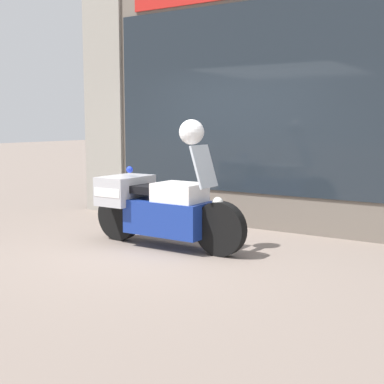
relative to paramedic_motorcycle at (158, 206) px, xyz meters
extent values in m
plane|color=gray|center=(0.26, -0.09, -0.52)|extent=(60.00, 60.00, 0.00)
cube|color=#6B6056|center=(0.26, 1.91, 1.39)|extent=(6.26, 0.40, 3.82)
cube|color=gray|center=(-2.44, 1.93, 1.39)|extent=(0.85, 0.55, 3.82)
cube|color=#1E262D|center=(0.65, 1.69, 1.44)|extent=(5.18, 0.02, 2.82)
cube|color=slate|center=(0.61, 1.92, -0.25)|extent=(4.96, 0.30, 0.55)
cube|color=silver|center=(0.61, 2.06, 0.65)|extent=(4.96, 0.02, 1.29)
cube|color=beige|center=(0.61, 1.92, 1.29)|extent=(4.96, 0.30, 0.02)
cube|color=#C68E19|center=(-1.14, 1.92, 1.33)|extent=(0.18, 0.04, 0.06)
cube|color=maroon|center=(0.03, 1.92, 1.33)|extent=(0.18, 0.04, 0.06)
cube|color=navy|center=(1.20, 1.92, 1.33)|extent=(0.18, 0.04, 0.06)
cube|color=#2D8E42|center=(-0.55, 1.85, 0.16)|extent=(0.19, 0.03, 0.27)
cube|color=#2866B7|center=(1.77, 1.85, 0.16)|extent=(0.19, 0.03, 0.27)
cylinder|color=black|center=(0.95, -0.01, -0.19)|extent=(0.67, 0.15, 0.67)
cylinder|color=black|center=(-0.67, 0.01, -0.19)|extent=(0.67, 0.15, 0.67)
cube|color=navy|center=(0.18, 0.00, -0.12)|extent=(1.11, 0.56, 0.44)
cube|color=white|center=(0.35, -0.01, 0.20)|extent=(0.61, 0.49, 0.26)
cube|color=black|center=(-0.07, 0.00, 0.22)|extent=(0.65, 0.41, 0.10)
cube|color=#B7B7BC|center=(-0.55, 0.01, 0.18)|extent=(0.49, 0.75, 0.38)
cube|color=white|center=(-0.55, 0.01, 0.18)|extent=(0.44, 0.76, 0.11)
cube|color=#B2BCC6|center=(0.71, -0.01, 0.56)|extent=(0.19, 0.38, 0.52)
sphere|color=white|center=(0.91, -0.01, 0.13)|extent=(0.14, 0.14, 0.14)
sphere|color=blue|center=(-0.47, 0.01, 0.46)|extent=(0.09, 0.09, 0.09)
sphere|color=white|center=(0.53, -0.01, 0.97)|extent=(0.31, 0.31, 0.31)
camera|label=1|loc=(4.10, -5.54, 1.10)|focal=50.00mm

